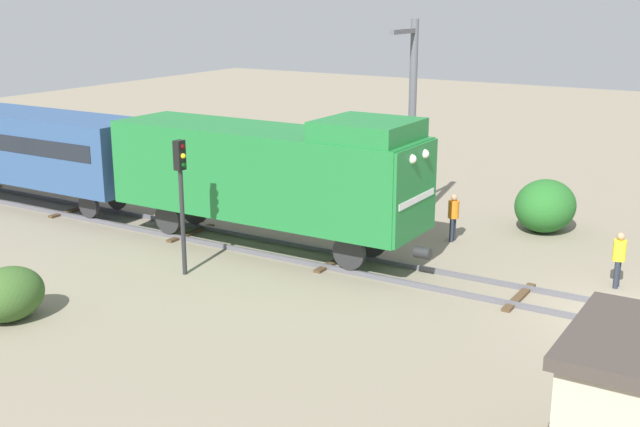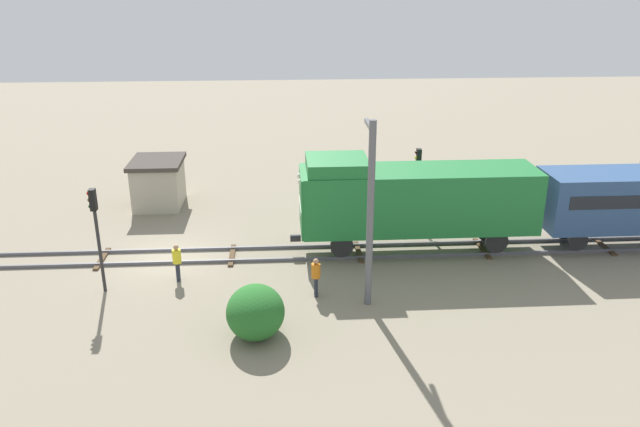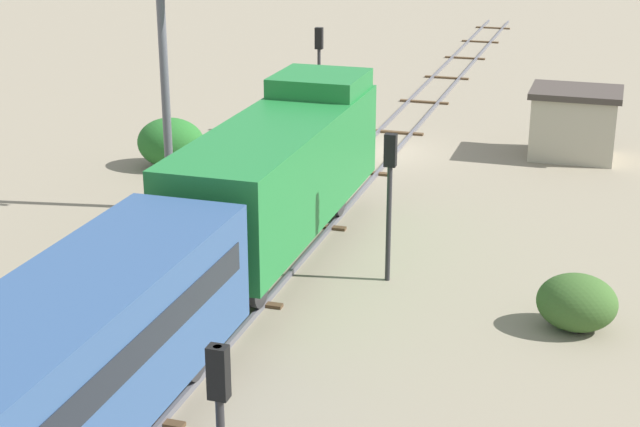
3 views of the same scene
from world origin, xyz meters
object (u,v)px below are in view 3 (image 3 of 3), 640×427
(traffic_signal_far, at_px, (220,415))
(worker_near_track, at_px, (316,129))
(catenary_mast, at_px, (167,91))
(locomotive, at_px, (282,166))
(worker_by_signal, at_px, (216,166))
(passenger_car_leading, at_px, (18,400))
(relay_hut, at_px, (574,123))
(traffic_signal_mid, at_px, (390,180))
(traffic_signal_near, at_px, (319,61))

(traffic_signal_far, bearing_deg, worker_near_track, -75.96)
(worker_near_track, height_order, catenary_mast, catenary_mast)
(locomotive, relative_size, worker_by_signal, 6.82)
(passenger_car_leading, height_order, worker_near_track, passenger_car_leading)
(catenary_mast, relative_size, relay_hut, 2.17)
(passenger_car_leading, bearing_deg, relay_hut, -105.71)
(traffic_signal_far, relative_size, catenary_mast, 0.53)
(locomotive, xyz_separation_m, catenary_mast, (4.94, -2.81, 1.27))
(passenger_car_leading, xyz_separation_m, traffic_signal_mid, (-3.40, -12.45, 0.41))
(worker_by_signal, bearing_deg, relay_hut, 150.71)
(traffic_signal_far, height_order, worker_by_signal, traffic_signal_far)
(passenger_car_leading, xyz_separation_m, traffic_signal_near, (3.20, -27.15, 0.63))
(worker_by_signal, height_order, relay_hut, relay_hut)
(locomotive, height_order, worker_near_track, locomotive)
(worker_near_track, distance_m, catenary_mast, 8.95)
(traffic_signal_near, distance_m, traffic_signal_mid, 16.12)
(passenger_car_leading, bearing_deg, traffic_signal_far, -177.30)
(traffic_signal_far, bearing_deg, catenary_mast, -61.89)
(traffic_signal_mid, xyz_separation_m, traffic_signal_far, (-0.20, 12.28, -0.15))
(locomotive, relative_size, traffic_signal_far, 2.90)
(locomotive, relative_size, worker_near_track, 6.82)
(locomotive, relative_size, traffic_signal_mid, 2.75)
(traffic_signal_mid, distance_m, worker_by_signal, 9.74)
(locomotive, relative_size, passenger_car_leading, 0.83)
(worker_by_signal, bearing_deg, traffic_signal_near, -161.51)
(locomotive, height_order, passenger_car_leading, locomotive)
(catenary_mast, bearing_deg, relay_hut, -139.78)
(traffic_signal_mid, bearing_deg, passenger_car_leading, 74.72)
(traffic_signal_near, height_order, catenary_mast, catenary_mast)
(locomotive, bearing_deg, traffic_signal_far, 105.29)
(traffic_signal_mid, bearing_deg, traffic_signal_near, -65.83)
(traffic_signal_mid, height_order, catenary_mast, catenary_mast)
(traffic_signal_mid, distance_m, worker_near_track, 13.22)
(passenger_car_leading, relative_size, traffic_signal_mid, 3.31)
(catenary_mast, distance_m, relay_hut, 16.50)
(passenger_car_leading, bearing_deg, traffic_signal_mid, -105.28)
(traffic_signal_mid, height_order, worker_by_signal, traffic_signal_mid)
(traffic_signal_far, bearing_deg, locomotive, -74.71)
(catenary_mast, bearing_deg, traffic_signal_mid, 156.05)
(locomotive, bearing_deg, worker_near_track, -77.51)
(catenary_mast, bearing_deg, traffic_signal_far, 118.11)
(traffic_signal_near, relative_size, traffic_signal_mid, 1.08)
(locomotive, distance_m, traffic_signal_far, 13.65)
(worker_near_track, relative_size, relay_hut, 0.49)
(locomotive, distance_m, worker_by_signal, 6.68)
(traffic_signal_mid, bearing_deg, worker_near_track, -63.67)
(traffic_signal_far, relative_size, relay_hut, 1.14)
(worker_by_signal, xyz_separation_m, relay_hut, (-11.70, -8.45, 0.40))
(worker_near_track, bearing_deg, worker_by_signal, -133.69)
(locomotive, distance_m, worker_near_track, 11.24)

